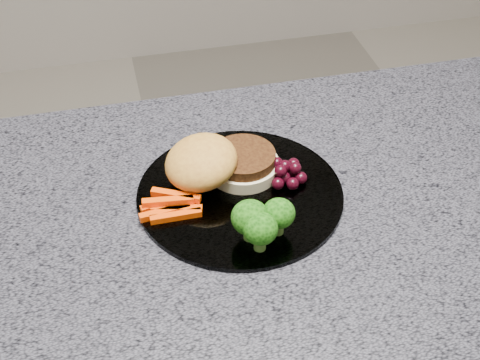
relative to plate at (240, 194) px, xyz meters
name	(u,v)px	position (x,y,z in m)	size (l,w,h in m)	color
countertop	(236,240)	(-0.02, -0.06, -0.02)	(1.20, 0.60, 0.04)	#52515C
plate	(240,194)	(0.00, 0.00, 0.00)	(0.26, 0.26, 0.01)	white
burger	(216,165)	(-0.02, 0.03, 0.02)	(0.17, 0.12, 0.05)	#F8E7AF
carrot_sticks	(171,206)	(-0.09, -0.01, 0.01)	(0.08, 0.05, 0.02)	#FF4504
broccoli	(261,221)	(0.00, -0.09, 0.03)	(0.08, 0.06, 0.05)	#4E7C2D
grape_bunch	(284,173)	(0.06, 0.01, 0.01)	(0.06, 0.05, 0.03)	black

